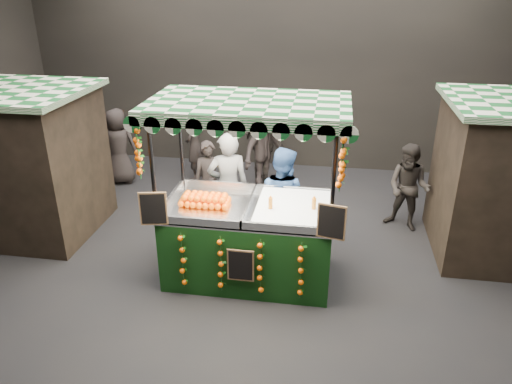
# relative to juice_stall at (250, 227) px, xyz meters

# --- Properties ---
(ground) EXTENTS (12.00, 12.00, 0.00)m
(ground) POSITION_rel_juice_stall_xyz_m (-0.05, -0.06, -0.86)
(ground) COLOR black
(ground) RESTS_ON ground
(market_hall) EXTENTS (12.10, 10.10, 5.05)m
(market_hall) POSITION_rel_juice_stall_xyz_m (-0.05, -0.06, 2.52)
(market_hall) COLOR black
(market_hall) RESTS_ON ground
(neighbour_stall_left) EXTENTS (3.00, 2.20, 2.60)m
(neighbour_stall_left) POSITION_rel_juice_stall_xyz_m (-4.45, 0.94, 0.45)
(neighbour_stall_left) COLOR black
(neighbour_stall_left) RESTS_ON ground
(juice_stall) EXTENTS (2.86, 1.68, 2.77)m
(juice_stall) POSITION_rel_juice_stall_xyz_m (0.00, 0.00, 0.00)
(juice_stall) COLOR black
(juice_stall) RESTS_ON ground
(vendor_grey) EXTENTS (0.81, 0.65, 1.94)m
(vendor_grey) POSITION_rel_juice_stall_xyz_m (-0.58, 1.17, 0.11)
(vendor_grey) COLOR slate
(vendor_grey) RESTS_ON ground
(vendor_blue) EXTENTS (1.07, 0.96, 1.82)m
(vendor_blue) POSITION_rel_juice_stall_xyz_m (0.37, 0.95, 0.05)
(vendor_blue) COLOR navy
(vendor_blue) RESTS_ON ground
(shopper_0) EXTENTS (0.64, 0.49, 1.57)m
(shopper_0) POSITION_rel_juice_stall_xyz_m (-1.07, 1.77, -0.08)
(shopper_0) COLOR #2C2524
(shopper_0) RESTS_ON ground
(shopper_1) EXTENTS (0.98, 0.90, 1.62)m
(shopper_1) POSITION_rel_juice_stall_xyz_m (2.55, 2.02, -0.05)
(shopper_1) COLOR #2A2522
(shopper_1) RESTS_ON ground
(shopper_2) EXTENTS (1.17, 1.11, 1.94)m
(shopper_2) POSITION_rel_juice_stall_xyz_m (-0.33, 3.70, 0.11)
(shopper_2) COLOR #2B2623
(shopper_2) RESTS_ON ground
(shopper_3) EXTENTS (1.28, 1.36, 1.84)m
(shopper_3) POSITION_rel_juice_stall_xyz_m (-0.26, 3.47, 0.06)
(shopper_3) COLOR #2A2322
(shopper_3) RESTS_ON ground
(shopper_4) EXTENTS (0.89, 0.64, 1.69)m
(shopper_4) POSITION_rel_juice_stall_xyz_m (-3.50, 3.25, -0.01)
(shopper_4) COLOR #2B2422
(shopper_4) RESTS_ON ground
(shopper_5) EXTENTS (0.64, 1.54, 1.62)m
(shopper_5) POSITION_rel_juice_stall_xyz_m (3.71, 3.34, -0.05)
(shopper_5) COLOR #2B2623
(shopper_5) RESTS_ON ground
(shopper_6) EXTENTS (0.47, 0.63, 1.57)m
(shopper_6) POSITION_rel_juice_stall_xyz_m (-1.90, 3.71, -0.07)
(shopper_6) COLOR black
(shopper_6) RESTS_ON ground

